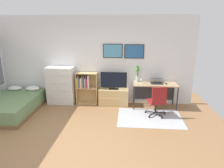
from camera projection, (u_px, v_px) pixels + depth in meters
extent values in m
plane|color=#936B44|center=(76.00, 141.00, 4.22)|extent=(7.20, 7.20, 0.00)
cube|color=white|center=(94.00, 60.00, 6.18)|extent=(6.12, 0.06, 2.70)
cube|color=black|center=(113.00, 51.00, 6.00)|extent=(0.59, 0.02, 0.42)
cube|color=#4C93B7|center=(113.00, 51.00, 5.99)|extent=(0.55, 0.01, 0.38)
cube|color=black|center=(134.00, 51.00, 5.96)|extent=(0.59, 0.02, 0.42)
cube|color=#285B93|center=(134.00, 51.00, 5.94)|extent=(0.55, 0.01, 0.38)
cube|color=#B2B7BC|center=(150.00, 118.00, 5.33)|extent=(1.70, 1.20, 0.01)
cube|color=brown|center=(13.00, 110.00, 5.67)|extent=(1.39, 2.07, 0.10)
cube|color=#6B8C5B|center=(12.00, 104.00, 5.61)|extent=(1.35, 2.03, 0.32)
ellipsoid|color=white|center=(15.00, 88.00, 6.29)|extent=(0.45, 0.30, 0.14)
ellipsoid|color=white|center=(32.00, 88.00, 6.27)|extent=(0.45, 0.30, 0.14)
cube|color=silver|center=(61.00, 85.00, 6.22)|extent=(0.84, 0.42, 1.17)
cube|color=silver|center=(60.00, 102.00, 6.14)|extent=(0.80, 0.01, 0.21)
sphere|color=#A59E8C|center=(60.00, 102.00, 6.12)|extent=(0.03, 0.03, 0.03)
cube|color=silver|center=(59.00, 95.00, 6.07)|extent=(0.80, 0.01, 0.21)
sphere|color=#A59E8C|center=(59.00, 95.00, 6.06)|extent=(0.03, 0.03, 0.03)
cube|color=silver|center=(59.00, 87.00, 6.01)|extent=(0.80, 0.01, 0.21)
sphere|color=#A59E8C|center=(58.00, 88.00, 5.99)|extent=(0.03, 0.03, 0.03)
cube|color=silver|center=(58.00, 80.00, 5.94)|extent=(0.80, 0.01, 0.21)
sphere|color=#A59E8C|center=(58.00, 80.00, 5.93)|extent=(0.03, 0.03, 0.03)
cube|color=silver|center=(57.00, 73.00, 5.88)|extent=(0.80, 0.01, 0.21)
sphere|color=#A59E8C|center=(57.00, 73.00, 5.87)|extent=(0.03, 0.03, 0.03)
cube|color=tan|center=(77.00, 88.00, 6.26)|extent=(0.02, 0.30, 0.99)
cube|color=tan|center=(97.00, 89.00, 6.21)|extent=(0.02, 0.30, 0.99)
cube|color=tan|center=(88.00, 103.00, 6.37)|extent=(0.66, 0.30, 0.02)
cube|color=tan|center=(87.00, 88.00, 6.23)|extent=(0.63, 0.30, 0.02)
cube|color=tan|center=(87.00, 73.00, 6.10)|extent=(0.63, 0.30, 0.02)
cube|color=tan|center=(88.00, 87.00, 6.37)|extent=(0.66, 0.01, 0.99)
cube|color=gold|center=(78.00, 83.00, 6.17)|extent=(0.03, 0.21, 0.32)
cube|color=orange|center=(78.00, 82.00, 6.14)|extent=(0.02, 0.17, 0.38)
cube|color=#1E519E|center=(80.00, 82.00, 6.17)|extent=(0.03, 0.23, 0.35)
cube|color=orange|center=(80.00, 83.00, 6.16)|extent=(0.02, 0.20, 0.30)
cube|color=white|center=(82.00, 83.00, 6.17)|extent=(0.04, 0.23, 0.31)
cube|color=orange|center=(83.00, 82.00, 6.14)|extent=(0.02, 0.20, 0.38)
cube|color=#1E519E|center=(84.00, 82.00, 6.16)|extent=(0.02, 0.22, 0.34)
cube|color=#2D8C4C|center=(84.00, 82.00, 6.14)|extent=(0.02, 0.20, 0.37)
cube|color=white|center=(85.00, 83.00, 6.14)|extent=(0.02, 0.18, 0.30)
cube|color=#8C388C|center=(86.00, 82.00, 6.12)|extent=(0.03, 0.18, 0.38)
cube|color=red|center=(87.00, 83.00, 6.14)|extent=(0.03, 0.20, 0.30)
cube|color=white|center=(89.00, 82.00, 6.14)|extent=(0.04, 0.23, 0.40)
cube|color=tan|center=(114.00, 97.00, 6.18)|extent=(0.91, 0.40, 0.51)
cube|color=tan|center=(113.00, 99.00, 5.99)|extent=(0.91, 0.01, 0.02)
cube|color=black|center=(114.00, 89.00, 6.09)|extent=(0.28, 0.16, 0.02)
cube|color=black|center=(114.00, 88.00, 6.08)|extent=(0.06, 0.04, 0.05)
cube|color=black|center=(114.00, 80.00, 6.01)|extent=(0.80, 0.02, 0.48)
cube|color=black|center=(114.00, 80.00, 6.00)|extent=(0.77, 0.01, 0.45)
cube|color=tan|center=(155.00, 84.00, 5.87)|extent=(1.29, 0.57, 0.03)
cube|color=#2D2D30|center=(134.00, 98.00, 5.78)|extent=(0.03, 0.03, 0.71)
cube|color=#2D2D30|center=(177.00, 99.00, 5.68)|extent=(0.03, 0.03, 0.71)
cube|color=#2D2D30|center=(134.00, 93.00, 6.27)|extent=(0.03, 0.03, 0.71)
cube|color=#2D2D30|center=(173.00, 94.00, 6.17)|extent=(0.03, 0.03, 0.71)
cube|color=#2D2D30|center=(153.00, 92.00, 6.23)|extent=(1.23, 0.02, 0.50)
cylinder|color=#232326|center=(165.00, 113.00, 5.54)|extent=(0.05, 0.05, 0.05)
cube|color=#232326|center=(160.00, 112.00, 5.51)|extent=(0.28, 0.09, 0.02)
cylinder|color=#232326|center=(155.00, 110.00, 5.77)|extent=(0.05, 0.05, 0.05)
cube|color=#232326|center=(155.00, 111.00, 5.63)|extent=(0.05, 0.28, 0.02)
cylinder|color=#232326|center=(145.00, 112.00, 5.63)|extent=(0.05, 0.05, 0.05)
cube|color=#232326|center=(150.00, 112.00, 5.55)|extent=(0.27, 0.13, 0.02)
cylinder|color=#232326|center=(149.00, 117.00, 5.31)|extent=(0.05, 0.05, 0.05)
cube|color=#232326|center=(152.00, 114.00, 5.40)|extent=(0.20, 0.23, 0.02)
cylinder|color=#232326|center=(162.00, 118.00, 5.26)|extent=(0.05, 0.05, 0.05)
cube|color=#232326|center=(159.00, 115.00, 5.37)|extent=(0.17, 0.25, 0.02)
cylinder|color=#232326|center=(156.00, 107.00, 5.45)|extent=(0.04, 0.04, 0.30)
cube|color=maroon|center=(156.00, 101.00, 5.40)|extent=(0.53, 0.53, 0.03)
cube|color=maroon|center=(159.00, 96.00, 5.15)|extent=(0.39, 0.13, 0.45)
cube|color=black|center=(157.00, 83.00, 5.87)|extent=(0.37, 0.26, 0.01)
cube|color=black|center=(157.00, 83.00, 5.86)|extent=(0.34, 0.24, 0.00)
cube|color=black|center=(156.00, 78.00, 5.98)|extent=(0.37, 0.24, 0.07)
cube|color=#234C5B|center=(156.00, 78.00, 5.97)|extent=(0.35, 0.22, 0.06)
ellipsoid|color=#262628|center=(166.00, 84.00, 5.80)|extent=(0.06, 0.10, 0.03)
cylinder|color=silver|center=(137.00, 79.00, 6.07)|extent=(0.09, 0.09, 0.16)
cylinder|color=#3D8438|center=(138.00, 75.00, 6.03)|extent=(0.01, 0.01, 0.34)
sphere|color=#308B2C|center=(138.00, 69.00, 5.98)|extent=(0.07, 0.07, 0.07)
cylinder|color=#3D8438|center=(138.00, 74.00, 6.05)|extent=(0.01, 0.01, 0.36)
sphere|color=#308B2C|center=(138.00, 68.00, 6.00)|extent=(0.07, 0.07, 0.07)
cylinder|color=#3D8438|center=(137.00, 75.00, 6.05)|extent=(0.01, 0.01, 0.30)
sphere|color=#308B2C|center=(137.00, 70.00, 6.01)|extent=(0.07, 0.07, 0.07)
cylinder|color=#3D8438|center=(137.00, 73.00, 6.02)|extent=(0.01, 0.01, 0.42)
sphere|color=#308B2C|center=(137.00, 66.00, 5.96)|extent=(0.07, 0.07, 0.07)
cylinder|color=#3D8438|center=(138.00, 75.00, 6.02)|extent=(0.01, 0.01, 0.35)
sphere|color=#308B2C|center=(138.00, 69.00, 5.97)|extent=(0.07, 0.07, 0.07)
cylinder|color=silver|center=(141.00, 84.00, 5.85)|extent=(0.06, 0.06, 0.01)
cylinder|color=silver|center=(141.00, 82.00, 5.83)|extent=(0.01, 0.01, 0.10)
cone|color=silver|center=(141.00, 79.00, 5.81)|extent=(0.07, 0.07, 0.07)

